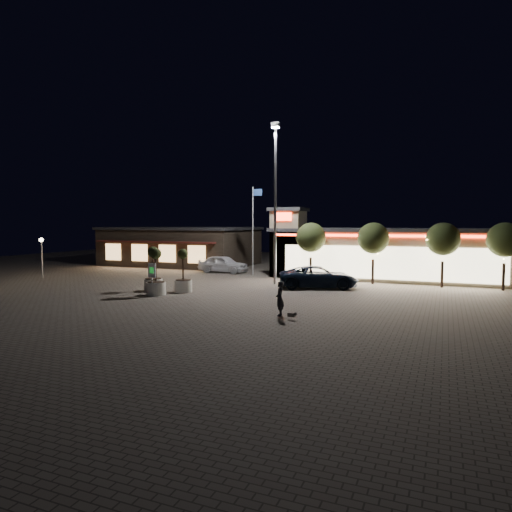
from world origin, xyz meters
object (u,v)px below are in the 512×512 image
at_px(planter_mid, 156,281).
at_px(valet_sign, 152,273).
at_px(planter_left, 153,277).
at_px(pickup_truck, 319,277).
at_px(pedestrian, 280,299).
at_px(white_sedan, 223,264).

bearing_deg(planter_mid, valet_sign, -83.64).
relative_size(planter_mid, valet_sign, 1.44).
relative_size(planter_left, planter_mid, 1.00).
distance_m(pickup_truck, pedestrian, 10.60).
height_order(pickup_truck, white_sedan, white_sedan).
bearing_deg(valet_sign, pedestrian, -15.58).
bearing_deg(pedestrian, planter_left, -127.62).
bearing_deg(valet_sign, white_sedan, 98.74).
xyz_separation_m(pedestrian, valet_sign, (-9.74, 2.72, 0.62)).
xyz_separation_m(pickup_truck, pedestrian, (0.78, -10.58, 0.09)).
bearing_deg(white_sedan, valet_sign, -168.71).
bearing_deg(valet_sign, pickup_truck, 41.23).
relative_size(planter_left, valet_sign, 1.44).
height_order(pickup_truck, valet_sign, valet_sign).
height_order(pedestrian, planter_mid, planter_mid).
relative_size(pickup_truck, planter_mid, 1.85).
distance_m(pickup_truck, valet_sign, 11.94).
xyz_separation_m(pedestrian, planter_left, (-11.05, 4.69, 0.07)).
bearing_deg(pickup_truck, planter_mid, 109.17).
bearing_deg(planter_mid, planter_left, 130.68).
height_order(pedestrian, planter_left, planter_left).
height_order(pedestrian, valet_sign, valet_sign).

